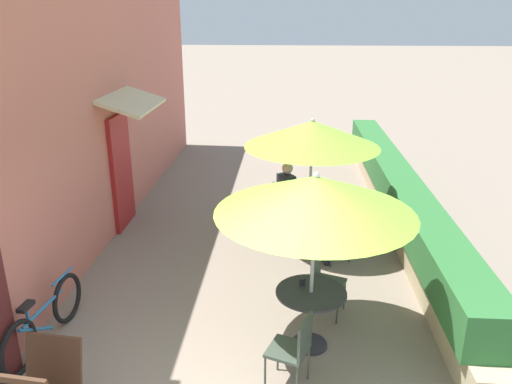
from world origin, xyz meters
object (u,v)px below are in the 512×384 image
patio_table_mid (309,213)px  coffee_cup_mid (301,202)px  patio_table_near (311,305)px  coffee_cup_near (303,282)px  cafe_chair_mid_left (283,202)px  patio_umbrella_near (315,195)px  cafe_chair_near_right (295,347)px  cafe_chair_mid_right (339,230)px  bicycle_leaning (44,320)px  cafe_chair_near_left (323,278)px  seated_patron_mid_right (334,222)px  patio_umbrella_mid (312,134)px  seated_patron_mid_left (289,192)px

patio_table_mid → coffee_cup_mid: (-0.15, -0.07, 0.23)m
patio_table_near → coffee_cup_mid: coffee_cup_mid is taller
coffee_cup_near → cafe_chair_mid_left: cafe_chair_mid_left is taller
patio_table_near → cafe_chair_mid_left: size_ratio=0.96×
patio_umbrella_near → cafe_chair_near_right: size_ratio=2.56×
patio_table_near → patio_table_mid: size_ratio=1.00×
cafe_chair_mid_right → bicycle_leaning: bearing=92.8°
patio_table_near → cafe_chair_mid_right: cafe_chair_mid_right is taller
cafe_chair_near_right → coffee_cup_near: cafe_chair_near_right is taller
patio_umbrella_near → cafe_chair_near_right: (-0.19, -0.74, -1.43)m
cafe_chair_near_left → seated_patron_mid_right: 1.52m
patio_umbrella_mid → cafe_chair_mid_right: size_ratio=2.56×
coffee_cup_near → cafe_chair_near_right: bearing=-96.1°
patio_table_mid → coffee_cup_mid: size_ratio=9.25×
patio_table_near → bicycle_leaning: patio_table_near is taller
cafe_chair_near_left → seated_patron_mid_left: bearing=-150.0°
cafe_chair_mid_right → coffee_cup_mid: cafe_chair_mid_right is taller
patio_umbrella_near → cafe_chair_mid_left: size_ratio=2.56×
patio_table_near → patio_umbrella_near: size_ratio=0.37×
cafe_chair_near_left → coffee_cup_mid: size_ratio=9.67×
cafe_chair_near_left → cafe_chair_mid_left: (-0.57, 2.77, 0.00)m
patio_table_near → seated_patron_mid_left: (-0.28, 3.56, 0.13)m
cafe_chair_mid_right → seated_patron_mid_right: size_ratio=0.70×
patio_umbrella_mid → coffee_cup_mid: patio_umbrella_mid is taller
patio_umbrella_mid → coffee_cup_mid: 1.17m
cafe_chair_near_right → patio_table_mid: cafe_chair_near_right is taller
cafe_chair_mid_left → cafe_chair_near_left: bearing=-19.4°
bicycle_leaning → seated_patron_mid_left: bearing=58.0°
coffee_cup_near → coffee_cup_mid: same height
patio_table_near → coffee_cup_near: (-0.10, 0.15, 0.23)m
cafe_chair_near_right → cafe_chair_mid_left: size_ratio=1.00×
seated_patron_mid_right → patio_table_near: bearing=137.8°
cafe_chair_near_left → cafe_chair_near_right: (-0.39, -1.47, 0.00)m
cafe_chair_near_left → seated_patron_mid_left: 2.87m
coffee_cup_near → cafe_chair_mid_right: 2.24m
cafe_chair_near_left → patio_umbrella_mid: size_ratio=0.39×
cafe_chair_mid_left → coffee_cup_mid: 0.79m
patio_umbrella_near → seated_patron_mid_left: bearing=94.5°
seated_patron_mid_left → seated_patron_mid_right: 1.51m
coffee_cup_near → patio_table_mid: (0.18, 2.74, -0.23)m
cafe_chair_near_right → cafe_chair_mid_right: same height
patio_table_near → coffee_cup_near: coffee_cup_near is taller
patio_umbrella_near → bicycle_leaning: patio_umbrella_near is taller
patio_umbrella_near → seated_patron_mid_left: (-0.28, 3.56, -1.26)m
coffee_cup_near → patio_umbrella_mid: patio_umbrella_mid is taller
patio_table_mid → seated_patron_mid_left: size_ratio=0.67×
patio_umbrella_near → patio_table_mid: size_ratio=2.68×
patio_umbrella_near → cafe_chair_mid_right: (0.54, 2.28, -1.43)m
coffee_cup_near → cafe_chair_mid_right: bearing=73.4°
seated_patron_mid_left → coffee_cup_mid: (0.21, -0.74, 0.10)m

